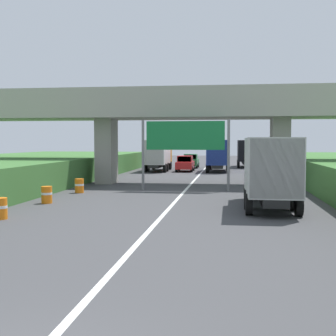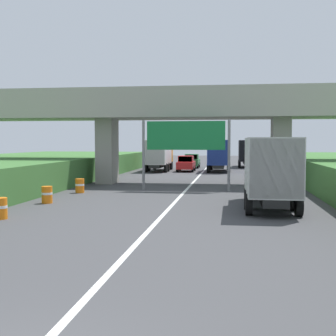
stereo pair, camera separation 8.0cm
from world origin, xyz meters
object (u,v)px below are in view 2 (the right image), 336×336
Objects in this scene: truck_orange at (159,154)px; construction_barrel_3 at (80,186)px; truck_white at (270,169)px; construction_barrel_1 at (0,208)px; truck_black at (248,152)px; overhead_highway_sign at (186,139)px; car_red at (186,164)px; truck_blue at (219,154)px; car_green at (192,161)px; construction_barrel_2 at (47,195)px.

construction_barrel_3 is (-1.64, -21.70, -1.47)m from truck_orange.
construction_barrel_1 is (-11.46, -4.68, -1.47)m from truck_white.
truck_white is (9.75, -26.80, 0.00)m from truck_orange.
truck_white and truck_black have the same top height.
construction_barrel_1 is 1.00× the size of construction_barrel_3.
construction_barrel_3 is at bearing -160.96° from overhead_highway_sign.
overhead_highway_sign is 7.53m from construction_barrel_3.
truck_blue is at bearing 6.63° from car_red.
car_green is 28.52m from construction_barrel_3.
car_red reaches higher than construction_barrel_2.
construction_barrel_1 is 1.00× the size of construction_barrel_2.
overhead_highway_sign reaches higher than truck_orange.
construction_barrel_2 is (-1.75, -26.59, -1.47)m from truck_orange.
car_red is at bearing 95.58° from overhead_highway_sign.
car_green reaches higher than construction_barrel_3.
truck_white is at bearing -56.66° from overhead_highway_sign.
overhead_highway_sign is at bearing -100.21° from truck_black.
truck_orange is at bearing 109.99° from truck_white.
truck_black is (0.28, 35.81, 0.00)m from truck_white.
truck_black is 1.78× the size of car_green.
truck_orange is 1.78× the size of car_green.
truck_black is at bearing 20.43° from car_green.
car_green is (-3.53, 6.29, -1.08)m from truck_blue.
truck_white is 8.11× the size of construction_barrel_2.
construction_barrel_1 is at bearing -98.65° from car_red.
construction_barrel_3 is (0.11, 4.89, 0.00)m from construction_barrel_2.
overhead_highway_sign is 10.20m from construction_barrel_2.
overhead_highway_sign is at bearing 123.34° from truck_white.
construction_barrel_1 is at bearing -93.12° from truck_orange.
construction_barrel_2 is (-11.49, 0.21, -1.47)m from truck_white.
truck_blue is at bearing 75.23° from construction_barrel_1.
truck_black is 9.50m from truck_blue.
truck_white is (4.84, -7.36, -1.48)m from overhead_highway_sign.
overhead_highway_sign is 8.93m from truck_white.
car_green is at bearing 80.44° from construction_barrel_3.
truck_orange is 1.00× the size of truck_black.
truck_blue is (1.72, 19.58, -1.48)m from overhead_highway_sign.
truck_orange and truck_white have the same top height.
truck_black reaches higher than construction_barrel_1.
truck_blue is 23.39m from construction_barrel_3.
construction_barrel_2 is (-4.84, -33.02, -0.40)m from car_green.
truck_blue reaches higher than construction_barrel_2.
construction_barrel_3 is at bearing -110.81° from truck_black.
construction_barrel_1 is (-11.74, -40.49, -1.47)m from truck_black.
overhead_highway_sign is 0.81× the size of truck_white.
construction_barrel_1 is at bearing -89.64° from construction_barrel_2.
overhead_highway_sign is 6.53× the size of construction_barrel_2.
car_green is (3.10, 6.43, -1.08)m from truck_orange.
overhead_highway_sign reaches higher than construction_barrel_3.
truck_black is 1.00× the size of truck_blue.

